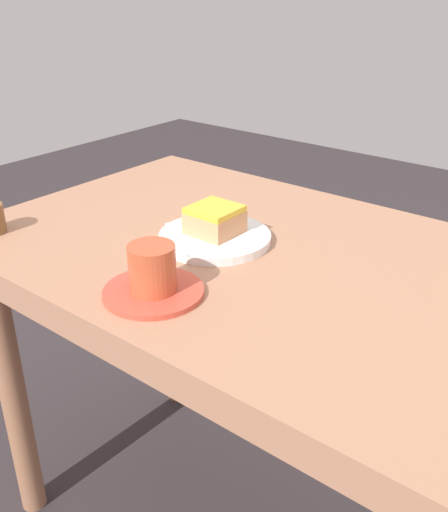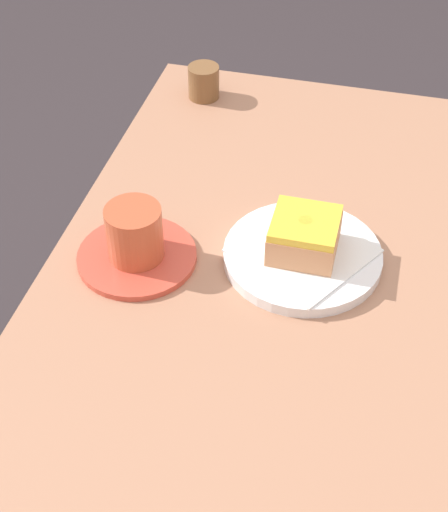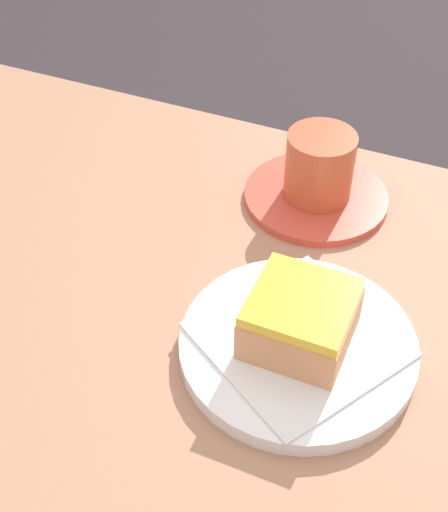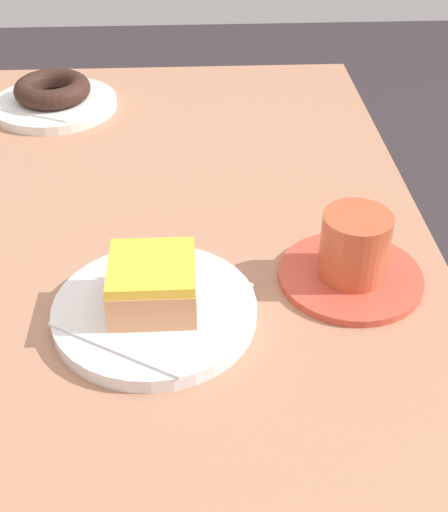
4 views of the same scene
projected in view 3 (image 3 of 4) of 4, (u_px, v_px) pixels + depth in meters
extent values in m
cube|color=#A77356|center=(173.00, 348.00, 0.64)|extent=(1.10, 0.67, 0.05)
cylinder|color=white|center=(297.00, 346.00, 0.60)|extent=(0.20, 0.20, 0.02)
cube|color=white|center=(298.00, 339.00, 0.59)|extent=(0.20, 0.20, 0.00)
cube|color=tan|center=(300.00, 323.00, 0.58)|extent=(0.08, 0.08, 0.04)
cube|color=yellow|center=(302.00, 303.00, 0.56)|extent=(0.08, 0.08, 0.01)
cylinder|color=tan|center=(303.00, 300.00, 0.56)|extent=(0.02, 0.02, 0.00)
cylinder|color=#CD4936|center=(316.00, 196.00, 0.75)|extent=(0.15, 0.15, 0.01)
cylinder|color=#C35130|center=(319.00, 166.00, 0.72)|extent=(0.07, 0.07, 0.07)
cylinder|color=black|center=(322.00, 140.00, 0.70)|extent=(0.06, 0.06, 0.00)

